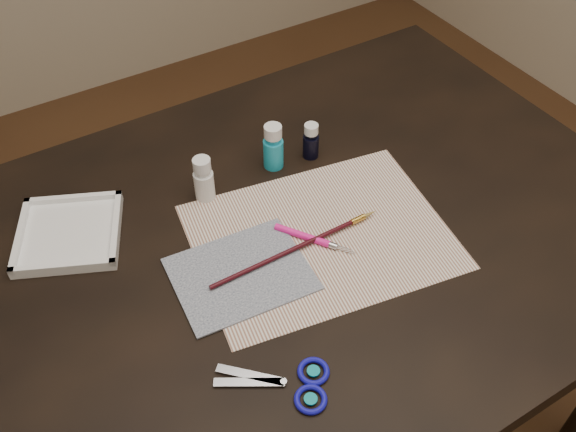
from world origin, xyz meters
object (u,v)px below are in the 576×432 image
canvas (241,274)px  paint_bottle_white (204,179)px  paint_bottle_cyan (273,146)px  scissors (272,385)px  palette_tray (69,233)px  paper (321,236)px  paint_bottle_navy (311,141)px

canvas → paint_bottle_white: size_ratio=2.42×
paint_bottle_white → paint_bottle_cyan: bearing=4.2°
paint_bottle_white → scissors: (-0.09, -0.40, -0.04)m
palette_tray → paint_bottle_white: bearing=-7.5°
paper → palette_tray: bearing=148.8°
paper → canvas: bearing=-178.7°
canvas → paint_bottle_cyan: size_ratio=2.31×
paint_bottle_navy → scissors: (-0.32, -0.40, -0.03)m
paint_bottle_white → paint_bottle_navy: bearing=-0.5°
canvas → palette_tray: (-0.21, 0.23, 0.01)m
paper → paint_bottle_cyan: paint_bottle_cyan is taller
palette_tray → paint_bottle_cyan: bearing=-3.0°
scissors → canvas: bearing=-75.4°
paper → paint_bottle_white: paint_bottle_white is taller
scissors → palette_tray: (-0.15, 0.43, 0.01)m
canvas → scissors: (-0.06, -0.20, 0.00)m
canvas → paint_bottle_white: bearing=80.6°
paint_bottle_cyan → scissors: size_ratio=0.52×
paint_bottle_cyan → paint_bottle_navy: 0.08m
paper → palette_tray: 0.43m
paint_bottle_cyan → scissors: (-0.24, -0.41, -0.04)m
paint_bottle_cyan → paint_bottle_navy: (0.08, -0.01, -0.01)m
canvas → paint_bottle_navy: size_ratio=2.89×
canvas → paint_bottle_navy: bearing=36.8°
paint_bottle_cyan → scissors: paint_bottle_cyan is taller
canvas → paint_bottle_white: (0.03, 0.20, 0.04)m
paint_bottle_white → palette_tray: (-0.24, 0.03, -0.03)m
palette_tray → canvas: bearing=-47.1°
scissors → palette_tray: bearing=-39.5°
paper → scissors: scissors is taller
paint_bottle_cyan → palette_tray: paint_bottle_cyan is taller
paint_bottle_white → palette_tray: size_ratio=0.52×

